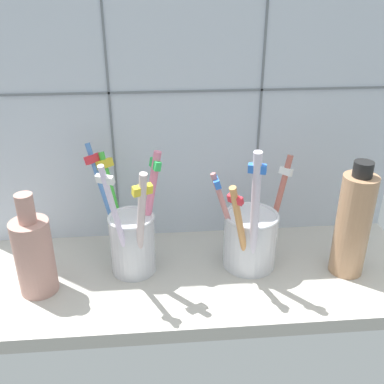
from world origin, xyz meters
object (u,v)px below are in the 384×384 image
ceramic_vase (34,254)px  soap_bottle (353,224)px  toothbrush_cup_left (132,237)px  toothbrush_cup_right (250,236)px

ceramic_vase → soap_bottle: 41.97cm
toothbrush_cup_left → toothbrush_cup_right: 16.39cm
ceramic_vase → soap_bottle: (41.92, 0.66, 1.96)cm
toothbrush_cup_left → toothbrush_cup_right: (16.38, -0.24, -0.61)cm
toothbrush_cup_left → soap_bottle: 29.87cm
toothbrush_cup_left → ceramic_vase: size_ratio=1.32×
soap_bottle → toothbrush_cup_right: bearing=169.3°
ceramic_vase → toothbrush_cup_left: bearing=15.6°
toothbrush_cup_right → ceramic_vase: toothbrush_cup_right is taller
toothbrush_cup_left → soap_bottle: (29.66, -2.76, 2.21)cm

